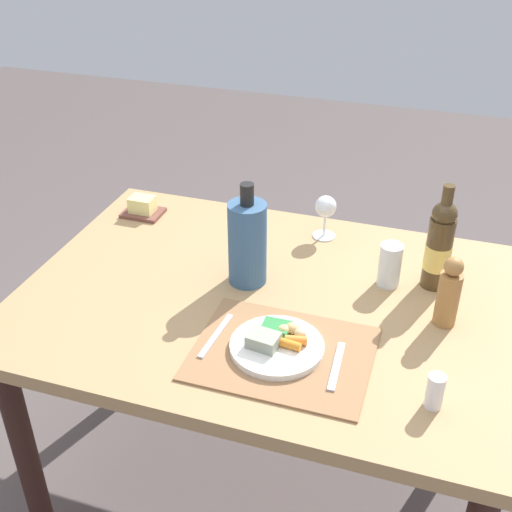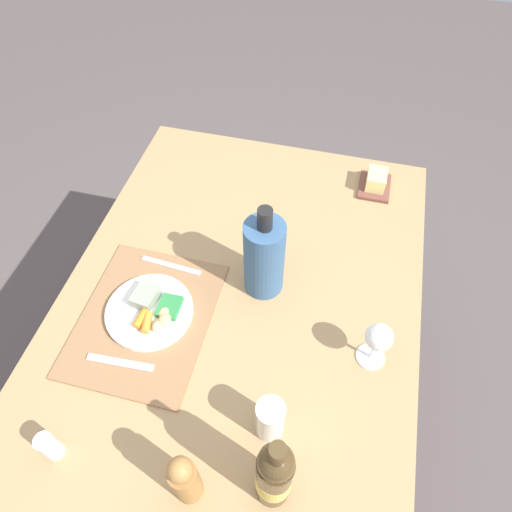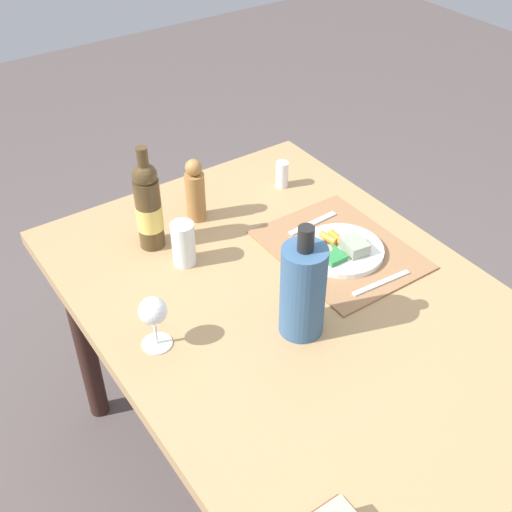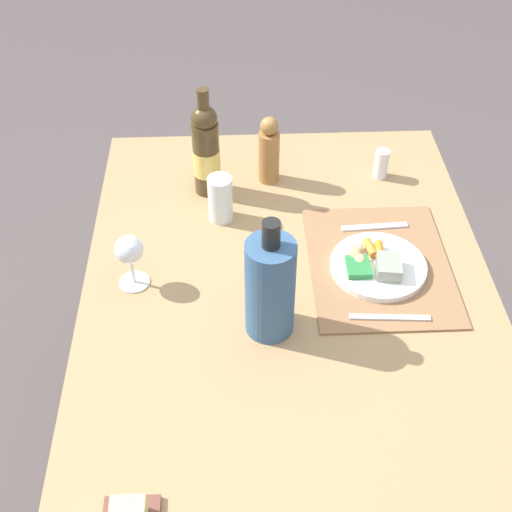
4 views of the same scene
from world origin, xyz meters
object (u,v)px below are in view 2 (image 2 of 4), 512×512
object	(u,v)px
butter_dish	(376,182)
pepper_mill	(185,479)
dining_table	(238,323)
dinner_plate	(151,310)
fork	(171,266)
knife	(120,363)
cooler_bottle	(264,257)
wine_glass	(378,339)
salt_shaker	(49,446)
water_tumbler	(270,420)
wine_bottle	(274,475)

from	to	relation	value
butter_dish	pepper_mill	size ratio (longest dim) A/B	0.66
dining_table	butter_dish	xyz separation A→B (m)	(-0.55, 0.32, 0.12)
dinner_plate	fork	distance (m)	0.16
knife	cooler_bottle	bearing A→B (deg)	134.61
fork	wine_glass	distance (m)	0.61
cooler_bottle	wine_glass	world-z (taller)	cooler_bottle
knife	salt_shaker	bearing A→B (deg)	-16.46
dining_table	wine_glass	bearing A→B (deg)	79.95
cooler_bottle	butter_dish	bearing A→B (deg)	150.01
knife	water_tumbler	bearing A→B (deg)	77.67
salt_shaker	water_tumbler	world-z (taller)	water_tumbler
cooler_bottle	salt_shaker	size ratio (longest dim) A/B	3.54
salt_shaker	fork	bearing A→B (deg)	172.41
dining_table	wine_bottle	bearing A→B (deg)	24.82
dining_table	knife	world-z (taller)	knife
knife	salt_shaker	xyz separation A→B (m)	(0.23, -0.05, 0.03)
dinner_plate	knife	size ratio (longest dim) A/B	1.34
dining_table	salt_shaker	world-z (taller)	salt_shaker
knife	pepper_mill	world-z (taller)	pepper_mill
wine_bottle	water_tumbler	world-z (taller)	wine_bottle
dinner_plate	butter_dish	size ratio (longest dim) A/B	1.77
butter_dish	salt_shaker	world-z (taller)	salt_shaker
dinner_plate	butter_dish	distance (m)	0.82
fork	knife	distance (m)	0.31
fork	butter_dish	world-z (taller)	butter_dish
fork	cooler_bottle	xyz separation A→B (m)	(-0.01, 0.27, 0.12)
pepper_mill	wine_bottle	bearing A→B (deg)	104.09
fork	salt_shaker	xyz separation A→B (m)	(0.54, -0.07, 0.03)
dining_table	fork	bearing A→B (deg)	-109.79
fork	dinner_plate	bearing A→B (deg)	5.10
water_tumbler	butter_dish	bearing A→B (deg)	169.15
dining_table	wine_glass	xyz separation A→B (m)	(0.06, 0.36, 0.19)
wine_glass	cooler_bottle	bearing A→B (deg)	-115.75
wine_bottle	salt_shaker	distance (m)	0.49
fork	wine_bottle	distance (m)	0.65
dining_table	water_tumbler	world-z (taller)	water_tumbler
pepper_mill	fork	bearing A→B (deg)	-155.80
dining_table	water_tumbler	xyz separation A→B (m)	(0.30, 0.16, 0.15)
knife	cooler_bottle	distance (m)	0.44
dining_table	cooler_bottle	world-z (taller)	cooler_bottle
pepper_mill	cooler_bottle	size ratio (longest dim) A/B	0.65
dining_table	fork	size ratio (longest dim) A/B	7.59
knife	butter_dish	world-z (taller)	butter_dish
salt_shaker	dining_table	bearing A→B (deg)	147.87
salt_shaker	pepper_mill	bearing A→B (deg)	89.93
dinner_plate	cooler_bottle	world-z (taller)	cooler_bottle
butter_dish	wine_bottle	distance (m)	0.98
wine_glass	wine_bottle	bearing A→B (deg)	-25.98
knife	wine_glass	bearing A→B (deg)	102.47
pepper_mill	water_tumbler	distance (m)	0.21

